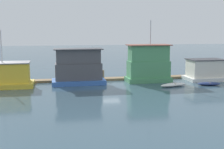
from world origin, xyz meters
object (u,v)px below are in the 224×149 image
at_px(houseboat_white, 205,70).
at_px(mooring_post_centre, 103,76).
at_px(houseboat_blue, 78,68).
at_px(houseboat_green, 148,64).
at_px(dinghy_white, 173,85).
at_px(dinghy_navy, 209,84).
at_px(houseboat_yellow, 9,76).

distance_m(houseboat_white, mooring_post_centre, 15.18).
bearing_deg(houseboat_blue, houseboat_green, -0.37).
height_order(houseboat_white, dinghy_white, houseboat_white).
distance_m(houseboat_green, dinghy_white, 5.29).
relative_size(houseboat_white, dinghy_navy, 1.80).
bearing_deg(dinghy_white, dinghy_navy, -2.23).
distance_m(dinghy_navy, mooring_post_centre, 14.72).
bearing_deg(dinghy_navy, mooring_post_centre, 155.90).
xyz_separation_m(houseboat_blue, dinghy_white, (12.12, -4.36, -1.98)).
height_order(houseboat_blue, dinghy_navy, houseboat_blue).
bearing_deg(mooring_post_centre, dinghy_navy, -24.10).
height_order(houseboat_green, dinghy_white, houseboat_green).
height_order(houseboat_blue, mooring_post_centre, houseboat_blue).
bearing_deg(houseboat_green, houseboat_blue, 179.63).
relative_size(houseboat_yellow, mooring_post_centre, 4.56).
bearing_deg(houseboat_white, houseboat_green, 178.79).
bearing_deg(dinghy_white, houseboat_yellow, 170.00).
bearing_deg(mooring_post_centre, dinghy_white, -34.67).
relative_size(houseboat_green, mooring_post_centre, 5.39).
distance_m(houseboat_blue, houseboat_green, 10.03).
distance_m(houseboat_blue, houseboat_white, 18.81).
bearing_deg(mooring_post_centre, houseboat_green, -13.48).
xyz_separation_m(houseboat_yellow, houseboat_white, (27.82, 0.38, -0.05)).
xyz_separation_m(houseboat_blue, houseboat_white, (18.79, -0.25, -0.74)).
bearing_deg(houseboat_yellow, dinghy_white, -10.00).
relative_size(houseboat_blue, houseboat_white, 1.25).
xyz_separation_m(houseboat_yellow, dinghy_navy, (26.18, -3.93, -1.29)).
bearing_deg(dinghy_white, mooring_post_centre, 145.33).
relative_size(houseboat_blue, dinghy_navy, 2.25).
bearing_deg(houseboat_blue, houseboat_yellow, -176.00).
relative_size(houseboat_yellow, dinghy_navy, 2.30).
bearing_deg(houseboat_green, houseboat_yellow, -178.30).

